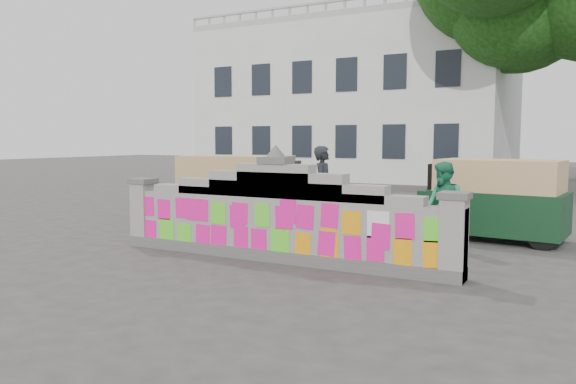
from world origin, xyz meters
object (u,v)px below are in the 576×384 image
pedestrian (443,206)px  rickshaw_right (495,198)px  cyclist_bike (323,217)px  rickshaw_left (241,192)px  cyclist_rider (324,200)px

pedestrian → rickshaw_right: (0.67, 1.69, 0.03)m
cyclist_bike → pedestrian: (2.41, 0.14, 0.34)m
rickshaw_left → pedestrian: bearing=-16.7°
pedestrian → rickshaw_right: 1.82m
rickshaw_left → cyclist_bike: bearing=-23.4°
cyclist_rider → rickshaw_left: 2.33m
cyclist_bike → rickshaw_right: (3.07, 1.83, 0.37)m
cyclist_rider → rickshaw_right: bearing=-70.6°
pedestrian → cyclist_rider: bearing=-128.1°
cyclist_bike → pedestrian: pedestrian is taller
cyclist_bike → rickshaw_right: rickshaw_right is taller
cyclist_bike → cyclist_rider: (-0.00, 0.00, 0.35)m
cyclist_rider → pedestrian: (2.41, 0.14, -0.01)m
rickshaw_right → pedestrian: bearing=74.5°
rickshaw_left → cyclist_rider: bearing=-23.4°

